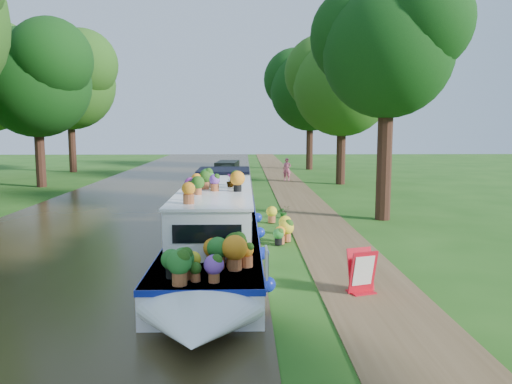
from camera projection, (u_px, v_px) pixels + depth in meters
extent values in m
plane|color=#1E4E13|center=(291.00, 237.00, 16.03)|extent=(100.00, 100.00, 0.00)
cube|color=black|center=(103.00, 238.00, 15.88)|extent=(10.00, 100.00, 0.02)
cube|color=brown|center=(328.00, 236.00, 16.05)|extent=(2.20, 100.00, 0.03)
cube|color=white|center=(218.00, 235.00, 14.44)|extent=(2.20, 12.00, 0.75)
cube|color=#102297|center=(218.00, 225.00, 14.40)|extent=(2.24, 12.04, 0.12)
cube|color=white|center=(216.00, 209.00, 13.53)|extent=(1.80, 7.00, 1.05)
cube|color=white|center=(216.00, 189.00, 13.46)|extent=(1.90, 7.10, 0.06)
cube|color=black|center=(250.00, 206.00, 13.54)|extent=(0.03, 6.40, 0.38)
cube|color=black|center=(183.00, 207.00, 13.50)|extent=(0.03, 6.40, 0.38)
cube|color=black|center=(224.00, 170.00, 18.50)|extent=(1.90, 2.40, 0.10)
cube|color=white|center=(266.00, 263.00, 9.02)|extent=(0.04, 0.45, 0.55)
imported|color=#1D4712|center=(191.00, 192.00, 11.07)|extent=(0.26, 0.23, 0.41)
imported|color=#1D4712|center=(230.00, 180.00, 13.61)|extent=(0.28, 0.28, 0.36)
cylinder|color=black|center=(384.00, 160.00, 18.80)|extent=(0.56, 0.56, 4.55)
sphere|color=black|center=(388.00, 53.00, 18.29)|extent=(4.80, 4.80, 4.80)
sphere|color=black|center=(422.00, 21.00, 17.48)|extent=(3.60, 3.60, 3.60)
sphere|color=black|center=(360.00, 36.00, 19.01)|extent=(3.84, 3.84, 3.84)
cylinder|color=black|center=(341.00, 153.00, 30.76)|extent=(0.56, 0.56, 3.85)
sphere|color=#1D4712|center=(342.00, 87.00, 30.24)|extent=(6.00, 6.00, 6.00)
sphere|color=#1D4712|center=(366.00, 65.00, 29.22)|extent=(4.50, 4.50, 4.50)
sphere|color=#1D4712|center=(323.00, 73.00, 31.14)|extent=(4.80, 4.80, 4.80)
cylinder|color=black|center=(310.00, 144.00, 41.63)|extent=(0.56, 0.56, 4.20)
sphere|color=black|center=(310.00, 91.00, 41.06)|extent=(6.60, 6.60, 6.60)
sphere|color=black|center=(329.00, 73.00, 39.94)|extent=(4.95, 4.95, 4.95)
sphere|color=black|center=(295.00, 80.00, 42.05)|extent=(5.28, 5.28, 5.28)
cylinder|color=black|center=(40.00, 154.00, 29.33)|extent=(0.56, 0.56, 3.85)
sphere|color=black|center=(36.00, 84.00, 28.80)|extent=(6.20, 6.20, 6.20)
sphere|color=black|center=(50.00, 59.00, 27.75)|extent=(4.65, 4.65, 4.65)
sphere|color=black|center=(24.00, 69.00, 29.73)|extent=(4.96, 4.96, 4.96)
cylinder|color=black|center=(72.00, 144.00, 39.17)|extent=(0.56, 0.56, 4.38)
sphere|color=#1D4712|center=(69.00, 84.00, 38.58)|extent=(7.00, 7.00, 7.00)
sphere|color=#1D4712|center=(82.00, 64.00, 37.39)|extent=(5.25, 5.25, 5.25)
sphere|color=#1D4712|center=(59.00, 72.00, 39.63)|extent=(5.60, 5.60, 5.60)
cube|color=black|center=(228.00, 174.00, 34.77)|extent=(2.21, 5.56, 0.54)
cube|color=black|center=(227.00, 166.00, 34.25)|extent=(1.64, 3.27, 0.63)
cube|color=red|center=(361.00, 292.00, 10.56)|extent=(0.62, 0.56, 0.03)
cube|color=red|center=(363.00, 272.00, 10.39)|extent=(0.62, 0.40, 0.92)
cube|color=red|center=(360.00, 269.00, 10.61)|extent=(0.62, 0.40, 0.92)
cube|color=white|center=(363.00, 271.00, 10.35)|extent=(0.47, 0.28, 0.64)
imported|color=#C7527C|center=(287.00, 169.00, 32.80)|extent=(0.60, 0.45, 1.48)
imported|color=#1D5B1B|center=(284.00, 212.00, 19.38)|extent=(0.50, 0.46, 0.48)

